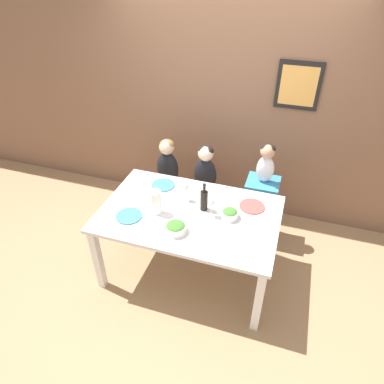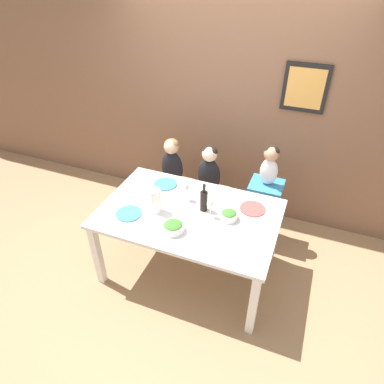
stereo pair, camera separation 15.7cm
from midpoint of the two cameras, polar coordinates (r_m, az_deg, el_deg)
name	(u,v)px [view 2 (the right image)]	position (r m, az deg, el deg)	size (l,w,h in m)	color
ground_plane	(189,268)	(3.71, 0.78, -12.63)	(14.00, 14.00, 0.00)	#9E7A56
wall_back	(232,104)	(3.93, 7.81, 14.30)	(10.00, 0.09, 2.70)	brown
dining_table	(189,220)	(3.23, 0.87, -4.68)	(1.65, 1.06, 0.77)	silver
chair_far_left	(173,189)	(4.13, -2.10, 0.52)	(0.41, 0.38, 0.46)	silver
chair_far_center	(208,197)	(4.00, 3.83, -0.86)	(0.41, 0.38, 0.46)	silver
chair_right_highchair	(265,197)	(3.80, 13.20, -0.79)	(0.35, 0.32, 0.74)	silver
person_child_left	(172,161)	(3.92, -2.21, 5.16)	(0.26, 0.17, 0.59)	black
person_child_center	(209,169)	(3.78, 4.07, 3.86)	(0.26, 0.17, 0.59)	black
person_baby_right	(270,162)	(3.56, 14.15, 4.80)	(0.18, 0.16, 0.44)	silver
wine_bottle	(204,200)	(3.14, 3.41, -1.40)	(0.07, 0.07, 0.29)	black
paper_towel_roll	(156,201)	(3.13, -4.66, -1.47)	(0.11, 0.11, 0.24)	white
wine_glass_near	(210,204)	(3.06, 4.56, -2.08)	(0.06, 0.06, 0.19)	white
wine_glass_far	(186,188)	(3.25, 0.36, 0.67)	(0.06, 0.06, 0.19)	white
salad_bowl_large	(173,227)	(2.96, -1.62, -5.86)	(0.19, 0.19, 0.09)	white
salad_bowl_small	(229,215)	(3.10, 7.62, -3.89)	(0.16, 0.16, 0.09)	white
dinner_plate_front_left	(129,213)	(3.19, -9.10, -3.59)	(0.24, 0.24, 0.01)	teal
dinner_plate_back_left	(165,184)	(3.54, -3.18, 1.32)	(0.24, 0.24, 0.01)	teal
dinner_plate_back_right	(253,209)	(3.27, 11.41, -2.77)	(0.24, 0.24, 0.01)	#D14C47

